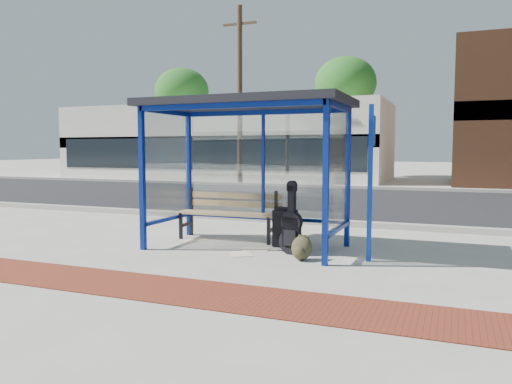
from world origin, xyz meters
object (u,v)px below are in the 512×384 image
at_px(guitar_bag, 292,229).
at_px(backpack, 301,248).
at_px(suitcase, 285,228).
at_px(bench, 229,211).

bearing_deg(guitar_bag, backpack, -43.05).
height_order(guitar_bag, suitcase, guitar_bag).
xyz_separation_m(bench, guitar_bag, (1.44, -0.82, -0.11)).
distance_m(bench, suitcase, 1.20).
bearing_deg(bench, guitar_bag, -31.11).
bearing_deg(backpack, guitar_bag, 129.09).
bearing_deg(guitar_bag, suitcase, 128.46).
xyz_separation_m(suitcase, backpack, (0.55, -0.89, -0.13)).
bearing_deg(bench, backpack, -36.02).
xyz_separation_m(bench, suitcase, (1.15, -0.28, -0.20)).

